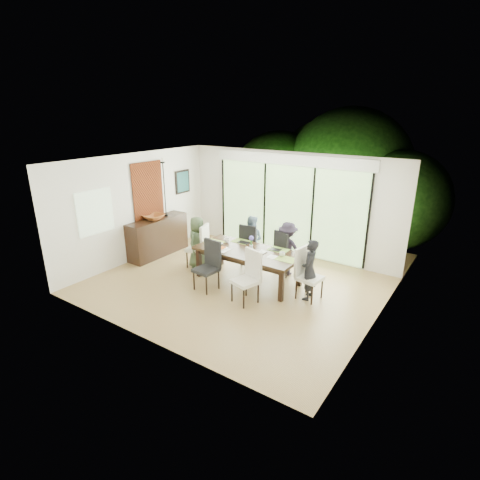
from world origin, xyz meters
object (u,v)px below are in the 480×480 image
Objects in this scene: chair_near_right at (245,277)px; cup_a at (227,240)px; cup_c at (282,254)px; chair_far_right at (288,252)px; bowl at (154,217)px; cup_b at (251,251)px; person_far_right at (287,249)px; vase at (251,247)px; laptop at (215,244)px; chair_far_left at (252,244)px; chair_left_end at (197,245)px; person_far_left at (251,241)px; person_right_end at (309,270)px; chair_near_left at (206,266)px; sideboard at (158,237)px; table_top at (248,251)px; person_left_end at (197,242)px; chair_right_end at (310,274)px.

chair_near_right is 8.87× the size of cup_a.
chair_far_right is at bearing 108.43° from cup_c.
cup_b is at bearing -0.50° from bowl.
person_far_right is 10.75× the size of vase.
chair_far_left is at bearing 63.83° from laptop.
chair_left_end is 1.34m from person_far_left.
bowl is (-3.42, -0.90, 0.43)m from person_far_right.
person_right_end reaches higher than chair_far_left.
person_right_end is (1.98, 0.87, 0.09)m from chair_near_left.
cup_a is at bearing 172.41° from vase.
sideboard reaches higher than vase.
laptop is at bearing -120.96° from cup_a.
person_far_right is (2.05, 0.83, 0.09)m from chair_left_end.
person_right_end is at bearing 133.06° from person_far_right.
chair_near_right is 3.49m from sideboard.
person_right_end is (1.48, 0.00, -0.07)m from table_top.
sideboard is (-3.02, 0.13, -0.29)m from cup_b.
person_far_left is 10.40× the size of cup_c.
bowl is at bearing 166.80° from chair_near_left.
chair_left_end is 2.98m from person_right_end.
table_top is 2.88m from sideboard.
person_left_end is 0.72× the size of sideboard.
chair_far_left and chair_near_right have the same top height.
cup_c is (0.80, 0.10, 0.08)m from table_top.
cup_c reaches higher than cup_b.
table_top is 7.27× the size of laptop.
bowl is (-2.02, 0.03, 0.31)m from laptop.
chair_near_left reaches higher than laptop.
chair_near_left reaches higher than vase.
chair_far_left reaches higher than vase.
person_far_left is at bearing 69.81° from cup_a.
chair_near_left is 3.33× the size of laptop.
person_far_right is 1.02m from cup_b.
person_left_end and person_right_end have the same top height.
vase is at bearing 96.04° from chair_right_end.
chair_far_right reaches higher than cup_c.
cup_b is (1.65, -0.10, 0.24)m from chair_left_end.
cup_a is at bearing 178.09° from cup_c.
laptop is (-0.85, -0.10, 0.04)m from table_top.
cup_c is (2.30, 0.10, 0.24)m from chair_left_end.
vase reaches higher than cup_a.
chair_near_left is at bearing 121.53° from chair_right_end.
person_far_left is 3.91× the size of laptop.
chair_near_left reaches higher than cup_c.
person_right_end is 2.34m from laptop.
person_far_right is at bearing 57.34° from vase.
chair_left_end is 2.22m from chair_far_right.
person_left_end is 2.96m from person_right_end.
chair_far_left is 1.00× the size of chair_near_left.
person_left_end reaches higher than chair_near_right.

